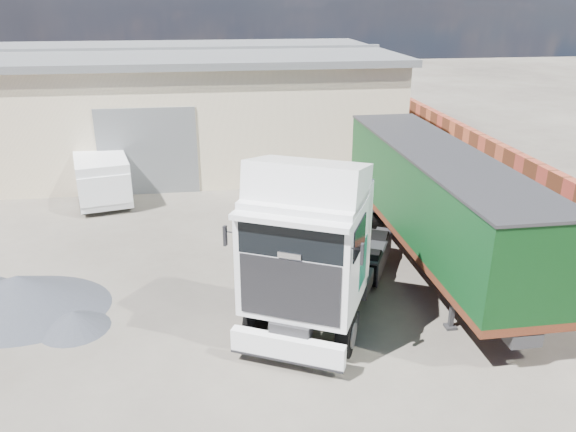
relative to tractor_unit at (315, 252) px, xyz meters
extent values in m
plane|color=black|center=(-2.96, 0.65, -1.90)|extent=(120.00, 120.00, 0.00)
cube|color=beige|center=(-8.96, 16.65, 0.60)|extent=(30.00, 12.00, 5.00)
cube|color=#55585A|center=(-8.96, 16.65, 3.25)|extent=(30.60, 12.60, 0.30)
cube|color=#55585A|center=(-4.96, 10.63, -0.10)|extent=(4.00, 0.08, 3.60)
cube|color=#55585A|center=(-8.96, 16.65, 3.45)|extent=(30.60, 0.40, 0.15)
cube|color=brown|center=(8.54, 6.65, -0.65)|extent=(0.35, 26.00, 2.50)
cylinder|color=black|center=(-0.54, -1.10, -1.37)|extent=(2.71, 2.06, 1.07)
cylinder|color=black|center=(1.02, 2.09, -1.37)|extent=(2.76, 2.08, 1.07)
cylinder|color=black|center=(1.64, 3.36, -1.37)|extent=(2.76, 2.08, 1.07)
cube|color=#2D2D30|center=(0.53, 1.09, -0.99)|extent=(3.75, 6.41, 0.30)
cube|color=white|center=(-0.96, -1.97, -1.35)|extent=(2.43, 1.36, 0.56)
cube|color=white|center=(-0.38, -0.78, 0.40)|extent=(3.30, 3.21, 2.48)
cube|color=black|center=(-0.89, -1.83, 0.02)|extent=(2.03, 1.03, 1.42)
cube|color=black|center=(-0.88, -1.81, 1.14)|extent=(2.07, 1.05, 0.76)
cube|color=white|center=(-0.29, -0.60, 2.00)|extent=(3.12, 2.87, 1.24)
cube|color=#0B503C|center=(-1.35, 0.14, 0.12)|extent=(0.34, 0.69, 1.12)
cube|color=#0B503C|center=(0.94, -0.98, 0.12)|extent=(0.34, 0.69, 1.12)
cylinder|color=#2D2D30|center=(1.11, 2.27, -0.78)|extent=(1.49, 1.49, 0.12)
cube|color=#2D2D30|center=(3.31, -0.87, -1.41)|extent=(0.27, 0.27, 0.99)
cube|color=#2D2D30|center=(4.93, -0.86, -1.41)|extent=(0.27, 0.27, 0.99)
cylinder|color=black|center=(4.05, 6.20, -1.43)|extent=(2.30, 0.98, 0.95)
cube|color=#2D2D30|center=(4.09, 2.55, -1.09)|extent=(0.82, 10.81, 0.32)
cube|color=#5D2D15|center=(4.09, 2.55, -0.80)|extent=(2.35, 10.82, 0.22)
cube|color=black|center=(4.09, 2.55, 0.48)|extent=(2.35, 10.82, 2.34)
cube|color=#2D2D30|center=(4.09, 2.55, 1.67)|extent=(2.41, 10.88, 0.07)
cylinder|color=black|center=(-6.51, 8.88, -1.57)|extent=(2.04, 1.09, 0.67)
cylinder|color=black|center=(-7.25, 12.03, -1.57)|extent=(2.04, 1.09, 0.67)
cube|color=white|center=(-6.88, 10.45, -0.84)|extent=(2.93, 4.96, 1.72)
cube|color=white|center=(-6.44, 8.59, -0.89)|extent=(2.03, 1.31, 1.11)
cube|color=black|center=(-6.49, 8.78, -0.34)|extent=(1.74, 0.48, 0.61)
cone|color=#1F222A|center=(-7.57, 1.62, -1.42)|extent=(5.25, 5.25, 0.97)
cone|color=#1F222A|center=(-5.99, 0.42, -1.66)|extent=(1.97, 1.97, 0.48)
camera|label=1|loc=(-2.39, -12.22, 5.85)|focal=35.00mm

